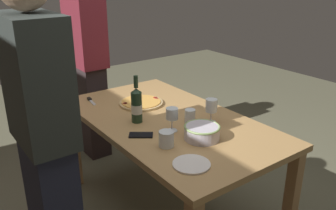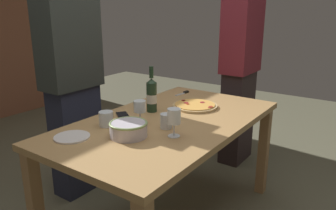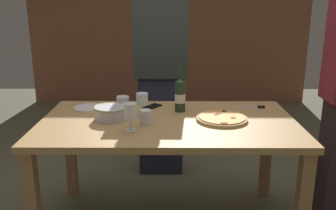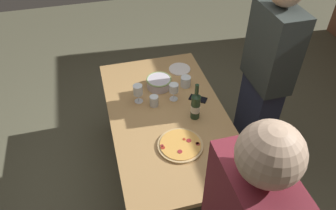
{
  "view_description": "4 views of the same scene",
  "coord_description": "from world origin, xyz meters",
  "px_view_note": "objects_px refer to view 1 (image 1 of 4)",
  "views": [
    {
      "loc": [
        -1.78,
        1.31,
        1.7
      ],
      "look_at": [
        0.0,
        0.0,
        0.85
      ],
      "focal_mm": 38.26,
      "sensor_mm": 36.0,
      "label": 1
    },
    {
      "loc": [
        -1.66,
        -1.17,
        1.45
      ],
      "look_at": [
        0.0,
        0.0,
        0.85
      ],
      "focal_mm": 35.65,
      "sensor_mm": 36.0,
      "label": 2
    },
    {
      "loc": [
        0.01,
        -2.17,
        1.47
      ],
      "look_at": [
        0.0,
        0.0,
        0.85
      ],
      "focal_mm": 38.95,
      "sensor_mm": 36.0,
      "label": 3
    },
    {
      "loc": [
        1.77,
        -0.47,
        2.47
      ],
      "look_at": [
        0.0,
        0.0,
        0.85
      ],
      "focal_mm": 34.32,
      "sensor_mm": 36.0,
      "label": 4
    }
  ],
  "objects_px": {
    "wine_glass_near_pizza": "(211,107)",
    "wine_glass_by_bottle": "(172,115)",
    "pizza_knife": "(91,100)",
    "person_guest_left": "(87,62)",
    "cup_ceramic": "(190,116)",
    "person_host": "(44,136)",
    "dining_table": "(168,131)",
    "serving_bowl": "(202,132)",
    "cup_amber": "(166,139)",
    "wine_bottle": "(137,105)",
    "side_plate": "(191,164)",
    "pizza": "(141,103)",
    "cell_phone": "(141,135)"
  },
  "relations": [
    {
      "from": "wine_glass_by_bottle",
      "to": "person_host",
      "type": "relative_size",
      "value": 0.09
    },
    {
      "from": "serving_bowl",
      "to": "wine_glass_near_pizza",
      "type": "bearing_deg",
      "value": -54.64
    },
    {
      "from": "pizza",
      "to": "person_guest_left",
      "type": "distance_m",
      "value": 0.87
    },
    {
      "from": "dining_table",
      "to": "cup_amber",
      "type": "xyz_separation_m",
      "value": [
        -0.31,
        0.24,
        0.14
      ]
    },
    {
      "from": "serving_bowl",
      "to": "cup_ceramic",
      "type": "distance_m",
      "value": 0.25
    },
    {
      "from": "serving_bowl",
      "to": "wine_glass_by_bottle",
      "type": "distance_m",
      "value": 0.22
    },
    {
      "from": "side_plate",
      "to": "pizza_knife",
      "type": "relative_size",
      "value": 1.26
    },
    {
      "from": "wine_glass_by_bottle",
      "to": "person_host",
      "type": "xyz_separation_m",
      "value": [
        0.1,
        0.75,
        0.03
      ]
    },
    {
      "from": "pizza",
      "to": "pizza_knife",
      "type": "height_order",
      "value": "pizza"
    },
    {
      "from": "cup_ceramic",
      "to": "person_guest_left",
      "type": "distance_m",
      "value": 1.34
    },
    {
      "from": "wine_glass_near_pizza",
      "to": "person_guest_left",
      "type": "distance_m",
      "value": 1.43
    },
    {
      "from": "wine_glass_by_bottle",
      "to": "serving_bowl",
      "type": "bearing_deg",
      "value": -158.41
    },
    {
      "from": "wine_glass_by_bottle",
      "to": "side_plate",
      "type": "distance_m",
      "value": 0.44
    },
    {
      "from": "dining_table",
      "to": "serving_bowl",
      "type": "height_order",
      "value": "serving_bowl"
    },
    {
      "from": "wine_glass_near_pizza",
      "to": "pizza_knife",
      "type": "relative_size",
      "value": 1.02
    },
    {
      "from": "pizza",
      "to": "wine_bottle",
      "type": "bearing_deg",
      "value": 142.88
    },
    {
      "from": "cup_ceramic",
      "to": "cell_phone",
      "type": "bearing_deg",
      "value": 86.89
    },
    {
      "from": "wine_glass_by_bottle",
      "to": "cup_amber",
      "type": "height_order",
      "value": "wine_glass_by_bottle"
    },
    {
      "from": "cup_ceramic",
      "to": "cell_phone",
      "type": "height_order",
      "value": "cup_ceramic"
    },
    {
      "from": "cup_ceramic",
      "to": "side_plate",
      "type": "relative_size",
      "value": 0.45
    },
    {
      "from": "pizza",
      "to": "wine_glass_by_bottle",
      "type": "height_order",
      "value": "wine_glass_by_bottle"
    },
    {
      "from": "pizza",
      "to": "cell_phone",
      "type": "bearing_deg",
      "value": 147.49
    },
    {
      "from": "wine_glass_by_bottle",
      "to": "cup_ceramic",
      "type": "xyz_separation_m",
      "value": [
        0.03,
        -0.17,
        -0.06
      ]
    },
    {
      "from": "cup_ceramic",
      "to": "person_guest_left",
      "type": "bearing_deg",
      "value": 4.74
    },
    {
      "from": "dining_table",
      "to": "side_plate",
      "type": "height_order",
      "value": "side_plate"
    },
    {
      "from": "pizza",
      "to": "serving_bowl",
      "type": "relative_size",
      "value": 1.5
    },
    {
      "from": "dining_table",
      "to": "serving_bowl",
      "type": "xyz_separation_m",
      "value": [
        -0.36,
        0.02,
        0.14
      ]
    },
    {
      "from": "dining_table",
      "to": "serving_bowl",
      "type": "distance_m",
      "value": 0.39
    },
    {
      "from": "wine_glass_near_pizza",
      "to": "person_host",
      "type": "relative_size",
      "value": 0.09
    },
    {
      "from": "wine_glass_near_pizza",
      "to": "cup_ceramic",
      "type": "distance_m",
      "value": 0.15
    },
    {
      "from": "cup_ceramic",
      "to": "wine_glass_by_bottle",
      "type": "bearing_deg",
      "value": 101.0
    },
    {
      "from": "pizza_knife",
      "to": "wine_glass_by_bottle",
      "type": "bearing_deg",
      "value": -166.92
    },
    {
      "from": "cup_amber",
      "to": "cup_ceramic",
      "type": "distance_m",
      "value": 0.37
    },
    {
      "from": "serving_bowl",
      "to": "pizza_knife",
      "type": "height_order",
      "value": "serving_bowl"
    },
    {
      "from": "person_guest_left",
      "to": "cup_amber",
      "type": "bearing_deg",
      "value": -9.37
    },
    {
      "from": "dining_table",
      "to": "person_guest_left",
      "type": "distance_m",
      "value": 1.22
    },
    {
      "from": "wine_bottle",
      "to": "cup_amber",
      "type": "relative_size",
      "value": 3.46
    },
    {
      "from": "pizza_knife",
      "to": "wine_bottle",
      "type": "bearing_deg",
      "value": -171.36
    },
    {
      "from": "dining_table",
      "to": "cup_amber",
      "type": "height_order",
      "value": "cup_amber"
    },
    {
      "from": "wine_glass_near_pizza",
      "to": "pizza_knife",
      "type": "distance_m",
      "value": 0.96
    },
    {
      "from": "wine_glass_near_pizza",
      "to": "pizza_knife",
      "type": "bearing_deg",
      "value": 29.22
    },
    {
      "from": "person_guest_left",
      "to": "side_plate",
      "type": "bearing_deg",
      "value": -8.91
    },
    {
      "from": "wine_glass_near_pizza",
      "to": "wine_glass_by_bottle",
      "type": "height_order",
      "value": "wine_glass_near_pizza"
    },
    {
      "from": "side_plate",
      "to": "pizza_knife",
      "type": "xyz_separation_m",
      "value": [
        1.18,
        0.02,
        0.0
      ]
    },
    {
      "from": "wine_glass_near_pizza",
      "to": "wine_glass_by_bottle",
      "type": "bearing_deg",
      "value": 80.74
    },
    {
      "from": "wine_glass_by_bottle",
      "to": "side_plate",
      "type": "relative_size",
      "value": 0.76
    },
    {
      "from": "wine_glass_near_pizza",
      "to": "pizza_knife",
      "type": "height_order",
      "value": "wine_glass_near_pizza"
    },
    {
      "from": "pizza",
      "to": "person_host",
      "type": "bearing_deg",
      "value": 115.6
    },
    {
      "from": "dining_table",
      "to": "wine_glass_near_pizza",
      "type": "height_order",
      "value": "wine_glass_near_pizza"
    },
    {
      "from": "cup_amber",
      "to": "person_host",
      "type": "distance_m",
      "value": 0.66
    }
  ]
}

